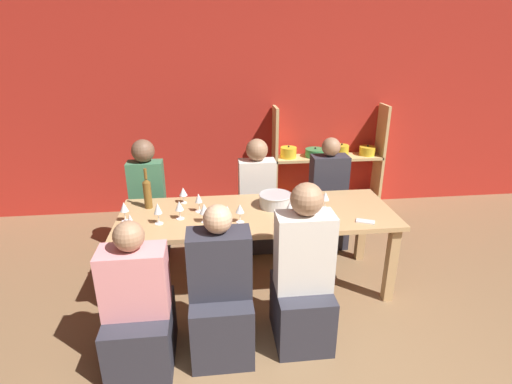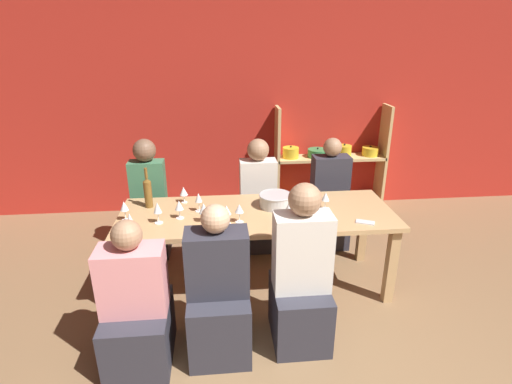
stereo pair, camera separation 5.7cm
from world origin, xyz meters
The scene contains 24 objects.
wall_back_red centered at (0.00, 3.83, 1.35)m, with size 8.80×0.06×2.70m.
shelf_unit centered at (0.92, 3.63, 0.49)m, with size 1.42×0.30×1.36m.
dining_table centered at (-0.19, 1.95, 0.65)m, with size 2.37×0.86×0.74m.
mixing_bowl centered at (-0.01, 2.06, 0.80)m, with size 0.30×0.30×0.12m.
wine_bottle_green centered at (-1.14, 2.16, 0.88)m, with size 0.07×0.07×0.36m.
wine_glass_red_a centered at (-0.35, 1.77, 0.86)m, with size 0.07×0.07×0.16m.
wine_glass_empty_a centered at (-0.83, 2.23, 0.85)m, with size 0.07×0.07×0.15m.
wine_glass_red_b centered at (0.06, 1.77, 0.86)m, with size 0.07×0.07×0.17m.
wine_glass_white_a centered at (0.34, 2.16, 0.84)m, with size 0.07×0.07×0.14m.
wine_glass_white_b centered at (-0.69, 2.02, 0.86)m, with size 0.07×0.07×0.17m.
wine_glass_white_c centered at (-1.29, 1.90, 0.86)m, with size 0.07×0.07×0.17m.
wine_glass_red_c centered at (-0.46, 1.75, 0.86)m, with size 0.08×0.08×0.16m.
wine_glass_red_d centered at (0.41, 1.97, 0.85)m, with size 0.07×0.07×0.16m.
wine_glass_red_e centered at (-1.01, 1.82, 0.87)m, with size 0.07×0.07×0.18m.
wine_glass_white_d centered at (-0.85, 1.89, 0.85)m, with size 0.07×0.07×0.16m.
wine_glass_white_e centered at (-0.64, 1.80, 0.86)m, with size 0.08×0.08×0.17m.
wine_glass_white_f centered at (-1.20, 1.67, 0.85)m, with size 0.07×0.07×0.16m.
cell_phone centered at (0.67, 1.66, 0.74)m, with size 0.17×0.13×0.01m.
person_near_a centered at (-0.54, 1.19, 0.42)m, with size 0.43×0.54×1.15m.
person_far_a centered at (-1.23, 2.68, 0.47)m, with size 0.35×0.43×1.23m.
person_near_b centered at (0.06, 1.22, 0.47)m, with size 0.40×0.51×1.26m.
person_far_b centered at (-0.10, 2.72, 0.45)m, with size 0.38×0.47×1.20m.
person_near_c centered at (-1.11, 1.13, 0.39)m, with size 0.44×0.55×1.09m.
person_far_c centered at (0.67, 2.71, 0.44)m, with size 0.39×0.48×1.19m.
Camera 1 is at (-0.56, -1.18, 2.17)m, focal length 28.00 mm.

